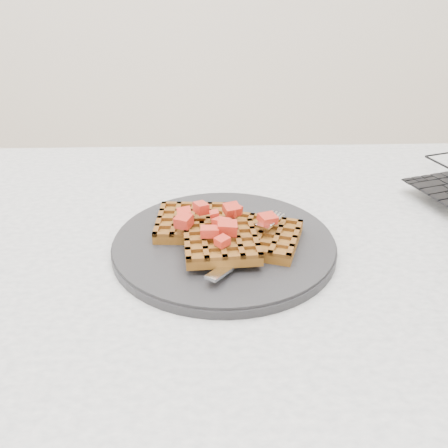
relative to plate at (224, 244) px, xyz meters
name	(u,v)px	position (x,y,z in m)	size (l,w,h in m)	color
table	(269,301)	(0.07, 0.03, -0.12)	(1.20, 0.80, 0.75)	silver
plate	(224,244)	(0.00, 0.00, 0.00)	(0.31, 0.31, 0.02)	black
waffles	(224,233)	(0.00, 0.00, 0.02)	(0.21, 0.18, 0.03)	brown
strawberry_pile	(224,215)	(0.00, 0.00, 0.05)	(0.15, 0.15, 0.02)	#A21309
fork	(252,247)	(0.04, -0.04, 0.02)	(0.02, 0.18, 0.02)	silver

